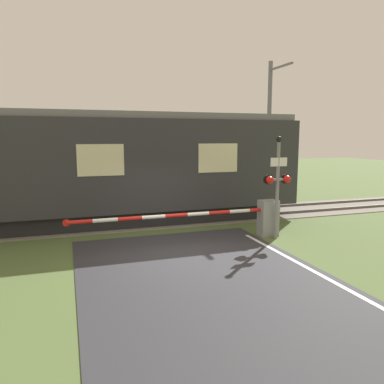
{
  "coord_description": "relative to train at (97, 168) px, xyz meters",
  "views": [
    {
      "loc": [
        -2.92,
        -9.83,
        3.22
      ],
      "look_at": [
        0.86,
        1.44,
        1.48
      ],
      "focal_mm": 35.0,
      "sensor_mm": 36.0,
      "label": 1
    }
  ],
  "objects": [
    {
      "name": "ground_plane",
      "position": [
        1.85,
        -4.33,
        -2.1
      ],
      "size": [
        80.0,
        80.0,
        0.0
      ],
      "primitive_type": "plane",
      "color": "#4C6033"
    },
    {
      "name": "track_bed",
      "position": [
        1.85,
        0.0,
        -2.08
      ],
      "size": [
        36.0,
        3.2,
        0.13
      ],
      "color": "slate",
      "rests_on": "ground_plane"
    },
    {
      "name": "train",
      "position": [
        0.0,
        0.0,
        0.0
      ],
      "size": [
        15.2,
        3.01,
        4.11
      ],
      "color": "black",
      "rests_on": "ground_plane"
    },
    {
      "name": "crossing_barrier",
      "position": [
        4.54,
        -3.49,
        -1.45
      ],
      "size": [
        6.72,
        0.44,
        1.18
      ],
      "color": "gray",
      "rests_on": "ground_plane"
    },
    {
      "name": "signal_post",
      "position": [
        5.24,
        -3.88,
        -0.25
      ],
      "size": [
        0.92,
        0.26,
        3.26
      ],
      "color": "gray",
      "rests_on": "ground_plane"
    },
    {
      "name": "catenary_pole",
      "position": [
        8.23,
        1.9,
        1.43
      ],
      "size": [
        0.2,
        1.9,
        6.77
      ],
      "color": "slate",
      "rests_on": "ground_plane"
    }
  ]
}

